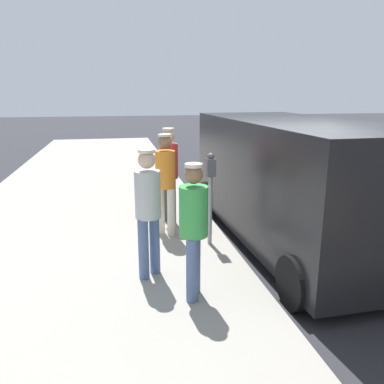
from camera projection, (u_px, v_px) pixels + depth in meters
The scene contains 8 objects.
ground_plane at pixel (288, 249), 6.59m from camera, with size 80.00×80.00×0.00m, color #2D2D33.
sidewalk_slab at pixel (76, 262), 5.90m from camera, with size 5.00×32.00×0.15m, color #9E998E.
parking_meter_near at pixel (210, 183), 6.18m from camera, with size 0.14×0.18×1.52m.
pedestrian_in_orange at pixel (165, 178), 6.61m from camera, with size 0.34×0.34×1.77m.
pedestrian_in_red at pixel (169, 169), 7.27m from camera, with size 0.34×0.34×1.81m.
pedestrian_in_gray at pixel (148, 205), 5.07m from camera, with size 0.34×0.34×1.74m.
pedestrian_in_green at pixel (194, 223), 4.53m from camera, with size 0.34×0.35×1.66m.
parked_van at pixel (293, 179), 6.63m from camera, with size 2.25×5.25×2.15m.
Camera 1 is at (2.82, 5.69, 2.59)m, focal length 36.15 mm.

